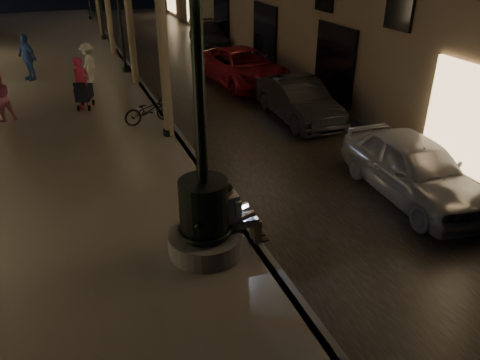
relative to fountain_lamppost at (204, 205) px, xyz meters
name	(u,v)px	position (x,y,z in m)	size (l,w,h in m)	color
ground	(137,81)	(1.00, 13.00, -1.21)	(120.00, 120.00, 0.00)	black
cobble_lane	(204,75)	(4.00, 13.00, -1.20)	(6.00, 45.00, 0.02)	black
promenade	(37,89)	(-3.00, 13.00, -1.11)	(8.00, 45.00, 0.20)	slate
curb_strip	(137,79)	(1.00, 13.00, -1.11)	(0.25, 45.00, 0.20)	#59595B
fountain_lamppost	(204,205)	(0.00, 0.00, 0.00)	(1.40, 1.40, 5.21)	#59595B
seated_man_laptop	(236,212)	(0.61, 0.00, -0.29)	(1.00, 0.34, 1.37)	gray
lamp_curb_a	(160,31)	(0.70, 6.00, 2.02)	(0.36, 0.36, 4.81)	black
stroller	(84,93)	(-1.38, 9.49, -0.45)	(0.67, 1.10, 1.11)	black
car_front	(414,168)	(5.30, 0.64, -0.48)	(1.73, 4.29, 1.46)	#999AA0
car_second	(298,100)	(5.20, 6.26, -0.52)	(1.46, 4.19, 1.38)	black
car_third	(242,67)	(5.07, 11.00, -0.49)	(2.40, 5.21, 1.45)	maroon
car_rear	(209,35)	(6.10, 18.80, -0.59)	(1.75, 4.31, 1.25)	#28292D
pedestrian_red	(82,83)	(-1.40, 9.51, -0.13)	(0.64, 0.42, 1.76)	#CE2953
pedestrian_pink	(0,97)	(-3.95, 9.17, -0.23)	(0.76, 0.59, 1.56)	pink
pedestrian_white	(88,64)	(-0.93, 12.70, -0.21)	(1.03, 0.59, 1.59)	silver
pedestrian_blue	(27,57)	(-3.19, 14.15, -0.08)	(1.09, 0.45, 1.85)	#26468B
bicycle	(148,110)	(0.39, 7.28, -0.59)	(0.56, 1.61, 0.85)	black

